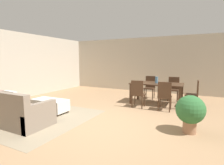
{
  "coord_description": "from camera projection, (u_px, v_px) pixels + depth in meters",
  "views": [
    {
      "loc": [
        2.12,
        -3.68,
        1.57
      ],
      "look_at": [
        -0.52,
        1.58,
        0.82
      ],
      "focal_mm": 27.98,
      "sensor_mm": 36.0,
      "label": 1
    }
  ],
  "objects": [
    {
      "name": "ground_plane",
      "position": [
        102.0,
        123.0,
        4.4
      ],
      "size": [
        10.8,
        10.8,
        0.0
      ],
      "primitive_type": "plane",
      "color": "#9E7A56"
    },
    {
      "name": "dining_chair_near_right",
      "position": [
        165.0,
        95.0,
        5.37
      ],
      "size": [
        0.42,
        0.42,
        0.92
      ],
      "color": "#422B1C",
      "rests_on": "ground_plane"
    },
    {
      "name": "dining_table",
      "position": [
        157.0,
        85.0,
        6.27
      ],
      "size": [
        1.78,
        0.96,
        0.76
      ],
      "color": "#422B1C",
      "rests_on": "ground_plane"
    },
    {
      "name": "dining_chair_far_right",
      "position": [
        173.0,
        87.0,
        6.82
      ],
      "size": [
        0.42,
        0.42,
        0.92
      ],
      "color": "#422B1C",
      "rests_on": "ground_plane"
    },
    {
      "name": "dining_chair_near_left",
      "position": [
        138.0,
        92.0,
        5.76
      ],
      "size": [
        0.42,
        0.42,
        0.92
      ],
      "color": "#422B1C",
      "rests_on": "ground_plane"
    },
    {
      "name": "vase_centerpiece",
      "position": [
        157.0,
        80.0,
        6.23
      ],
      "size": [
        0.11,
        0.11,
        0.23
      ],
      "primitive_type": "cylinder",
      "color": "slate",
      "rests_on": "dining_table"
    },
    {
      "name": "dining_chair_far_left",
      "position": [
        150.0,
        86.0,
        7.22
      ],
      "size": [
        0.42,
        0.42,
        0.92
      ],
      "color": "#422B1C",
      "rests_on": "ground_plane"
    },
    {
      "name": "potted_plant",
      "position": [
        190.0,
        111.0,
        3.74
      ],
      "size": [
        0.61,
        0.61,
        0.83
      ],
      "color": "#996B4C",
      "rests_on": "ground_plane"
    },
    {
      "name": "couch",
      "position": [
        13.0,
        112.0,
        4.32
      ],
      "size": [
        1.94,
        0.88,
        0.86
      ],
      "color": "gray",
      "rests_on": "ground_plane"
    },
    {
      "name": "wall_back",
      "position": [
        152.0,
        65.0,
        8.66
      ],
      "size": [
        9.0,
        0.12,
        2.7
      ],
      "primitive_type": "cube",
      "color": "#BCB2A0",
      "rests_on": "ground_plane"
    },
    {
      "name": "area_rug",
      "position": [
        35.0,
        117.0,
        4.86
      ],
      "size": [
        3.0,
        2.8,
        0.01
      ],
      "primitive_type": "cube",
      "color": "gray",
      "rests_on": "ground_plane"
    },
    {
      "name": "wall_left",
      "position": [
        6.0,
        66.0,
        6.67
      ],
      "size": [
        0.12,
        11.0,
        2.7
      ],
      "primitive_type": "cube",
      "color": "#BCB2A0",
      "rests_on": "ground_plane"
    },
    {
      "name": "ottoman_table",
      "position": [
        50.0,
        105.0,
        5.29
      ],
      "size": [
        1.1,
        0.53,
        0.4
      ],
      "color": "silver",
      "rests_on": "ground_plane"
    },
    {
      "name": "dining_chair_head_east",
      "position": [
        194.0,
        92.0,
        5.75
      ],
      "size": [
        0.42,
        0.42,
        0.92
      ],
      "color": "#422B1C",
      "rests_on": "ground_plane"
    }
  ]
}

